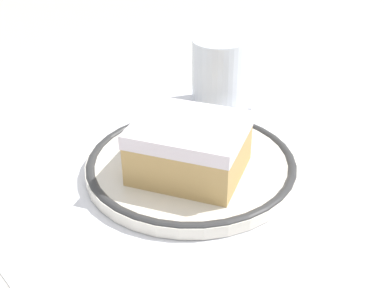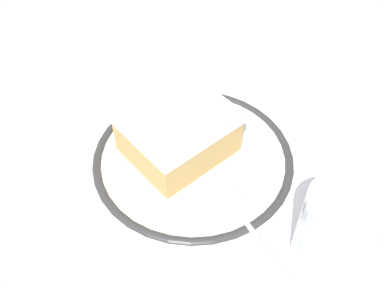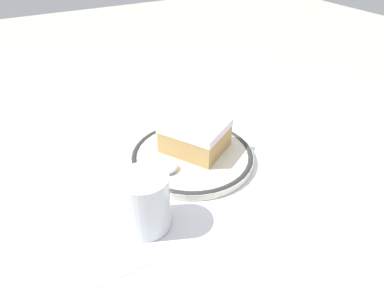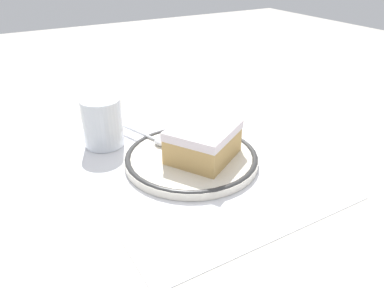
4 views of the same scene
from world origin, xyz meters
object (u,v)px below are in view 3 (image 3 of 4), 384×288
plate (192,156)px  spoon (164,172)px  cake_slice (195,135)px  cup (146,204)px

plate → spoon: size_ratio=1.73×
plate → cake_slice: (-0.01, -0.01, 0.03)m
cake_slice → cup: cup is taller
plate → spoon: (0.07, 0.03, 0.01)m
cake_slice → spoon: cake_slice is taller
spoon → cup: size_ratio=1.47×
plate → cake_slice: 0.04m
cake_slice → cup: bearing=39.0°
cake_slice → spoon: (0.08, 0.04, -0.02)m
plate → cup: 0.16m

